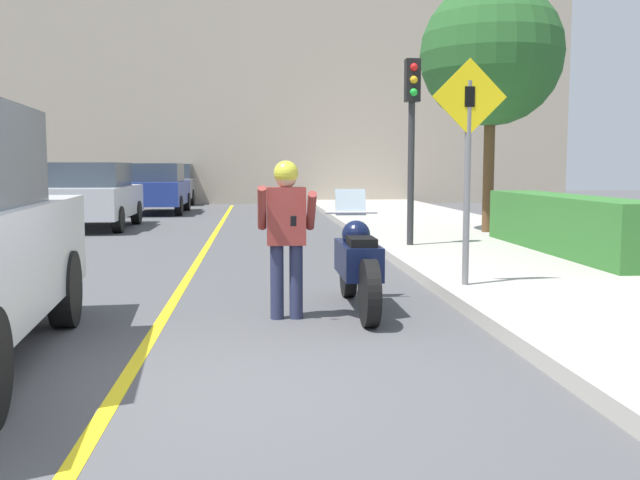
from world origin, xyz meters
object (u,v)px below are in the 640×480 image
at_px(crossing_sign, 468,150).
at_px(street_tree, 491,55).
at_px(parked_car_silver, 94,195).
at_px(parked_car_blue, 158,188).
at_px(traffic_light, 412,116).
at_px(parked_car_grey, 174,184).
at_px(motorcycle, 358,264).
at_px(person_biker, 286,224).

distance_m(crossing_sign, street_tree, 7.60).
height_order(parked_car_silver, parked_car_blue, same).
bearing_deg(parked_car_blue, traffic_light, -62.29).
bearing_deg(crossing_sign, parked_car_grey, 105.15).
bearing_deg(street_tree, traffic_light, -132.73).
relative_size(motorcycle, person_biker, 1.41).
height_order(person_biker, traffic_light, traffic_light).
relative_size(crossing_sign, parked_car_grey, 0.65).
relative_size(motorcycle, parked_car_silver, 0.56).
bearing_deg(person_biker, traffic_light, 65.35).
bearing_deg(street_tree, crossing_sign, -110.29).
distance_m(motorcycle, parked_car_blue, 17.31).
bearing_deg(parked_car_grey, parked_car_silver, -93.10).
xyz_separation_m(crossing_sign, traffic_light, (0.27, 4.39, 0.71)).
distance_m(motorcycle, crossing_sign, 2.02).
bearing_deg(parked_car_grey, crossing_sign, -74.85).
bearing_deg(parked_car_silver, traffic_light, -39.79).
bearing_deg(motorcycle, traffic_light, 71.46).
bearing_deg(parked_car_silver, parked_car_blue, 82.24).
xyz_separation_m(crossing_sign, parked_car_blue, (-5.85, 16.06, -0.93)).
bearing_deg(parked_car_blue, street_tree, -47.77).
distance_m(motorcycle, street_tree, 9.15).
bearing_deg(person_biker, parked_car_silver, 111.55).
distance_m(parked_car_silver, parked_car_grey, 12.04).
distance_m(street_tree, parked_car_blue, 12.85).
height_order(traffic_light, parked_car_blue, traffic_light).
distance_m(crossing_sign, parked_car_blue, 17.12).
distance_m(person_biker, parked_car_blue, 17.50).
height_order(crossing_sign, parked_car_silver, crossing_sign).
bearing_deg(parked_car_blue, crossing_sign, -69.97).
distance_m(traffic_light, parked_car_grey, 18.94).
height_order(crossing_sign, parked_car_grey, crossing_sign).
relative_size(traffic_light, parked_car_grey, 0.80).
height_order(person_biker, street_tree, street_tree).
relative_size(motorcycle, parked_car_grey, 0.56).
relative_size(person_biker, parked_car_blue, 0.39).
relative_size(traffic_light, parked_car_blue, 0.80).
height_order(traffic_light, parked_car_silver, traffic_light).
bearing_deg(crossing_sign, person_biker, -154.62).
bearing_deg(crossing_sign, street_tree, 69.71).
xyz_separation_m(person_biker, parked_car_silver, (-4.43, 11.22, -0.15)).
relative_size(motorcycle, street_tree, 0.44).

